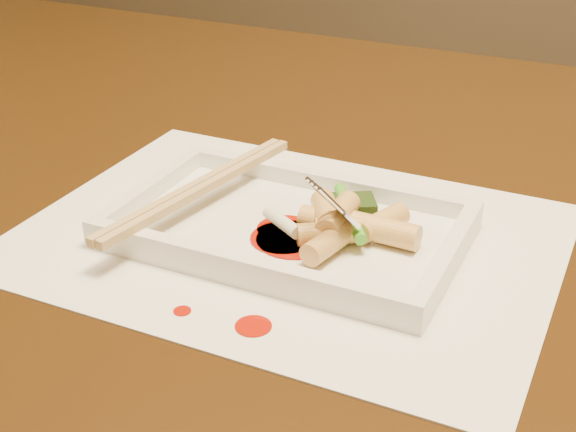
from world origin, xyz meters
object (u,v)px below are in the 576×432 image
at_px(plate_base, 288,232).
at_px(chopstick_a, 194,187).
at_px(table, 257,268).
at_px(fork, 389,145).
at_px(placemat, 288,238).

bearing_deg(plate_base, chopstick_a, -180.00).
distance_m(table, plate_base, 0.16).
height_order(table, fork, fork).
relative_size(placemat, plate_base, 1.54).
relative_size(placemat, fork, 2.86).
bearing_deg(fork, plate_base, -165.58).
relative_size(chopstick_a, fork, 1.57).
xyz_separation_m(plate_base, chopstick_a, (-0.08, -0.00, 0.02)).
xyz_separation_m(table, plate_base, (0.08, -0.10, 0.11)).
relative_size(table, placemat, 3.50).
bearing_deg(chopstick_a, placemat, 0.00).
distance_m(plate_base, chopstick_a, 0.08).
distance_m(placemat, chopstick_a, 0.09).
relative_size(table, plate_base, 5.38).
xyz_separation_m(plate_base, fork, (0.07, 0.02, 0.08)).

